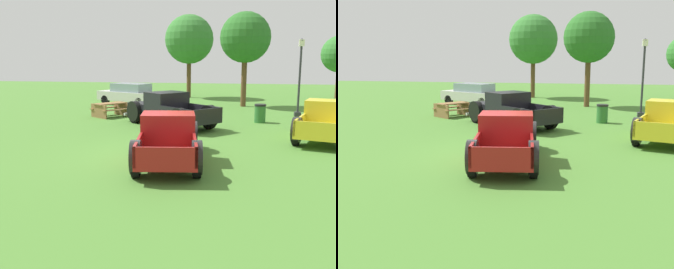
{
  "view_description": "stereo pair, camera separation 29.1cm",
  "coord_description": "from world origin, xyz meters",
  "views": [
    {
      "loc": [
        2.85,
        -13.05,
        3.26
      ],
      "look_at": [
        0.67,
        -0.89,
        0.9
      ],
      "focal_mm": 42.81,
      "sensor_mm": 36.0,
      "label": 1
    },
    {
      "loc": [
        3.13,
        -13.0,
        3.26
      ],
      "look_at": [
        0.67,
        -0.89,
        0.9
      ],
      "focal_mm": 42.81,
      "sensor_mm": 36.0,
      "label": 2
    }
  ],
  "objects": [
    {
      "name": "oak_tree_east",
      "position": [
        3.11,
        14.8,
        4.59
      ],
      "size": [
        3.37,
        3.37,
        6.31
      ],
      "color": "brown",
      "rests_on": "ground_plane"
    },
    {
      "name": "oak_tree_west",
      "position": [
        -1.37,
        20.44,
        4.76
      ],
      "size": [
        3.99,
        3.99,
        6.78
      ],
      "color": "brown",
      "rests_on": "ground_plane"
    },
    {
      "name": "trash_can",
      "position": [
        3.92,
        7.82,
        0.48
      ],
      "size": [
        0.59,
        0.59,
        0.95
      ],
      "color": "#2D6B2D",
      "rests_on": "ground_plane"
    },
    {
      "name": "picnic_table",
      "position": [
        -4.31,
        8.52,
        0.49
      ],
      "size": [
        2.26,
        2.33,
        0.78
      ],
      "color": "olive",
      "rests_on": "ground_plane"
    },
    {
      "name": "ground_plane",
      "position": [
        0.0,
        0.0,
        0.0
      ],
      "size": [
        80.0,
        80.0,
        0.0
      ],
      "primitive_type": "plane",
      "color": "#477A2D"
    },
    {
      "name": "lamp_post_near",
      "position": [
        6.13,
        10.48,
        2.27
      ],
      "size": [
        0.36,
        0.36,
        4.34
      ],
      "color": "#2D2D33",
      "rests_on": "ground_plane"
    },
    {
      "name": "sedan_distant_b",
      "position": [
        -4.77,
        14.28,
        0.8
      ],
      "size": [
        4.91,
        3.58,
        1.52
      ],
      "color": "silver",
      "rests_on": "ground_plane"
    },
    {
      "name": "pickup_truck_behind_left",
      "position": [
        -0.71,
        6.21,
        0.78
      ],
      "size": [
        5.24,
        4.98,
        1.64
      ],
      "color": "black",
      "rests_on": "ground_plane"
    },
    {
      "name": "pickup_truck_foreground",
      "position": [
        0.62,
        -0.53,
        0.73
      ],
      "size": [
        2.58,
        5.24,
        1.54
      ],
      "color": "maroon",
      "rests_on": "ground_plane"
    },
    {
      "name": "pickup_truck_behind_right",
      "position": [
        6.47,
        4.15,
        0.75
      ],
      "size": [
        3.33,
        5.47,
        1.58
      ],
      "color": "yellow",
      "rests_on": "ground_plane"
    }
  ]
}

